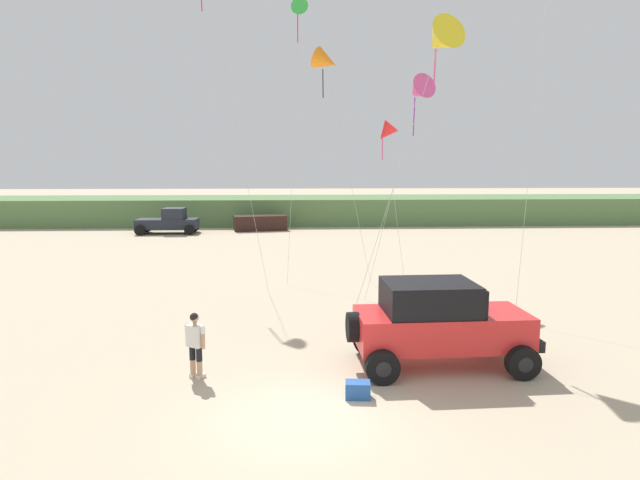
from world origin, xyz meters
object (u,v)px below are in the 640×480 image
at_px(kite_black_sled, 326,61).
at_px(kite_orange_streamer, 300,9).
at_px(cooler_box, 358,390).
at_px(kite_pink_ribbon, 440,40).
at_px(distant_pickup, 169,221).
at_px(kite_yellow_diamond, 418,91).
at_px(person_watching, 195,342).
at_px(distant_sedan, 260,223).
at_px(jeep, 439,322).
at_px(kite_white_parafoil, 386,132).

relative_size(kite_black_sled, kite_orange_streamer, 0.82).
relative_size(cooler_box, kite_pink_ribbon, 0.06).
xyz_separation_m(cooler_box, distant_pickup, (-11.11, 29.59, 0.75)).
distance_m(kite_black_sled, kite_orange_streamer, 3.06).
relative_size(kite_yellow_diamond, kite_orange_streamer, 0.67).
distance_m(person_watching, kite_yellow_diamond, 14.68).
distance_m(distant_sedan, kite_yellow_diamond, 22.87).
bearing_deg(distant_sedan, distant_pickup, -176.42).
distance_m(kite_yellow_diamond, kite_black_sled, 6.28).
xyz_separation_m(jeep, kite_orange_streamer, (-3.37, 14.99, 11.89)).
relative_size(cooler_box, kite_white_parafoil, 0.08).
bearing_deg(jeep, kite_black_sled, 98.41).
distance_m(jeep, kite_yellow_diamond, 12.03).
distance_m(kite_pink_ribbon, kite_yellow_diamond, 5.59).
height_order(jeep, kite_orange_streamer, kite_orange_streamer).
relative_size(kite_white_parafoil, kite_yellow_diamond, 0.81).
xyz_separation_m(kite_pink_ribbon, kite_white_parafoil, (-0.40, 7.40, -2.43)).
bearing_deg(distant_pickup, kite_black_sled, -50.04).
bearing_deg(distant_sedan, kite_orange_streamer, -87.98).
bearing_deg(distant_sedan, kite_black_sled, -84.11).
relative_size(jeep, cooler_box, 8.73).
bearing_deg(kite_black_sled, kite_white_parafoil, -47.05).
xyz_separation_m(jeep, distant_sedan, (-6.55, 29.48, -0.60)).
xyz_separation_m(jeep, kite_pink_ribbon, (0.91, 4.04, 7.96)).
bearing_deg(kite_black_sled, kite_yellow_diamond, -52.38).
bearing_deg(kite_black_sled, jeep, -81.59).
relative_size(distant_pickup, kite_yellow_diamond, 0.51).
distance_m(jeep, kite_white_parafoil, 12.72).
bearing_deg(kite_black_sled, distant_pickup, 129.96).
relative_size(distant_sedan, kite_black_sled, 0.37).
bearing_deg(distant_pickup, person_watching, -75.62).
distance_m(cooler_box, kite_black_sled, 19.04).
relative_size(distant_pickup, kite_white_parafoil, 0.63).
relative_size(cooler_box, kite_black_sled, 0.05).
bearing_deg(kite_black_sled, kite_pink_ribbon, -73.54).
distance_m(person_watching, kite_white_parafoil, 14.87).
relative_size(person_watching, kite_yellow_diamond, 0.18).
bearing_deg(distant_pickup, kite_pink_ribbon, -58.84).
xyz_separation_m(kite_pink_ribbon, kite_black_sled, (-3.02, 10.20, 1.25)).
distance_m(person_watching, distant_pickup, 29.20).
height_order(jeep, distant_pickup, jeep).
height_order(kite_yellow_diamond, kite_orange_streamer, kite_orange_streamer).
height_order(jeep, person_watching, jeep).
relative_size(jeep, person_watching, 2.93).
distance_m(cooler_box, kite_yellow_diamond, 14.51).
distance_m(jeep, distant_pickup, 30.86).
xyz_separation_m(kite_black_sled, kite_orange_streamer, (-1.26, 0.75, 2.68)).
xyz_separation_m(distant_pickup, kite_white_parafoil, (13.95, -16.34, 5.80)).
height_order(distant_pickup, kite_black_sled, kite_black_sled).
bearing_deg(person_watching, kite_orange_streamer, 79.68).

